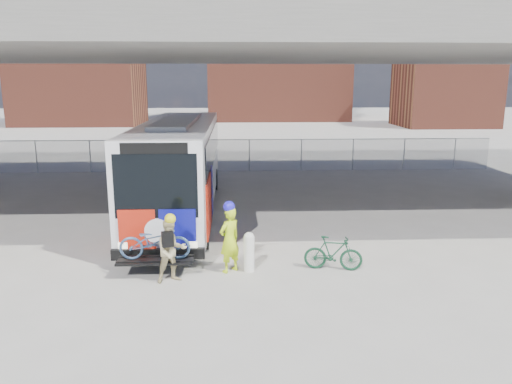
{
  "coord_description": "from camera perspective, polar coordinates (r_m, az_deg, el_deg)",
  "views": [
    {
      "loc": [
        0.1,
        -16.32,
        5.1
      ],
      "look_at": [
        0.81,
        -0.7,
        1.6
      ],
      "focal_mm": 35.0,
      "sensor_mm": 36.0,
      "label": 1
    }
  ],
  "objects": [
    {
      "name": "overpass",
      "position": [
        20.37,
        -2.99,
        16.67
      ],
      "size": [
        40.0,
        16.0,
        7.95
      ],
      "color": "#605E59",
      "rests_on": "ground"
    },
    {
      "name": "bus",
      "position": [
        19.52,
        -8.75,
        3.64
      ],
      "size": [
        2.67,
        12.9,
        3.69
      ],
      "color": "silver",
      "rests_on": "ground"
    },
    {
      "name": "cyclist_hivis",
      "position": [
        13.51,
        -3.05,
        -5.27
      ],
      "size": [
        0.78,
        0.76,
        1.98
      ],
      "rotation": [
        0.0,
        0.0,
        3.86
      ],
      "color": "#C8ED19",
      "rests_on": "ground"
    },
    {
      "name": "bollard",
      "position": [
        13.63,
        -0.8,
        -6.7
      ],
      "size": [
        0.29,
        0.29,
        1.11
      ],
      "color": "white",
      "rests_on": "ground"
    },
    {
      "name": "cyclist_tan",
      "position": [
        13.04,
        -9.65,
        -6.54
      ],
      "size": [
        0.99,
        0.9,
        1.83
      ],
      "rotation": [
        0.0,
        0.0,
        0.41
      ],
      "color": "tan",
      "rests_on": "ground"
    },
    {
      "name": "ground",
      "position": [
        17.1,
        -2.81,
        -4.75
      ],
      "size": [
        160.0,
        160.0,
        0.0
      ],
      "primitive_type": "plane",
      "color": "#9E9991",
      "rests_on": "ground"
    },
    {
      "name": "brick_buildings",
      "position": [
        64.56,
        -1.63,
        12.9
      ],
      "size": [
        54.0,
        22.0,
        12.0
      ],
      "color": "brown",
      "rests_on": "ground"
    },
    {
      "name": "chainlink_fence",
      "position": [
        28.56,
        -2.78,
        5.21
      ],
      "size": [
        30.0,
        0.06,
        30.0
      ],
      "color": "gray",
      "rests_on": "ground"
    },
    {
      "name": "smokestack",
      "position": [
        73.04,
        8.84,
        18.29
      ],
      "size": [
        2.2,
        2.2,
        25.0
      ],
      "primitive_type": "cylinder",
      "color": "brown",
      "rests_on": "ground"
    },
    {
      "name": "bike_parked",
      "position": [
        13.93,
        8.81,
        -6.92
      ],
      "size": [
        1.65,
        0.77,
        0.96
      ],
      "primitive_type": "imported",
      "rotation": [
        0.0,
        0.0,
        1.37
      ],
      "color": "#154229",
      "rests_on": "ground"
    }
  ]
}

